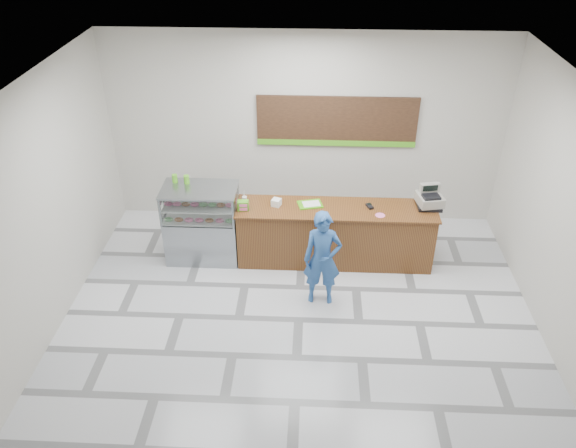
{
  "coord_description": "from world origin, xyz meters",
  "views": [
    {
      "loc": [
        0.15,
        -6.28,
        5.68
      ],
      "look_at": [
        -0.2,
        0.9,
        1.11
      ],
      "focal_mm": 35.0,
      "sensor_mm": 36.0,
      "label": 1
    }
  ],
  "objects_px": {
    "sales_counter": "(335,234)",
    "display_case": "(202,223)",
    "cash_register": "(430,199)",
    "customer": "(322,259)",
    "serving_tray": "(310,204)"
  },
  "relations": [
    {
      "from": "display_case",
      "to": "serving_tray",
      "type": "xyz_separation_m",
      "value": [
        1.79,
        0.08,
        0.36
      ]
    },
    {
      "from": "sales_counter",
      "to": "cash_register",
      "type": "relative_size",
      "value": 6.97
    },
    {
      "from": "serving_tray",
      "to": "customer",
      "type": "xyz_separation_m",
      "value": [
        0.21,
        -1.14,
        -0.27
      ]
    },
    {
      "from": "serving_tray",
      "to": "sales_counter",
      "type": "bearing_deg",
      "value": -24.64
    },
    {
      "from": "customer",
      "to": "sales_counter",
      "type": "bearing_deg",
      "value": 78.01
    },
    {
      "from": "sales_counter",
      "to": "display_case",
      "type": "xyz_separation_m",
      "value": [
        -2.22,
        -0.0,
        0.16
      ]
    },
    {
      "from": "cash_register",
      "to": "serving_tray",
      "type": "relative_size",
      "value": 1.06
    },
    {
      "from": "sales_counter",
      "to": "serving_tray",
      "type": "relative_size",
      "value": 7.37
    },
    {
      "from": "sales_counter",
      "to": "display_case",
      "type": "height_order",
      "value": "display_case"
    },
    {
      "from": "sales_counter",
      "to": "customer",
      "type": "relative_size",
      "value": 2.1
    },
    {
      "from": "serving_tray",
      "to": "customer",
      "type": "distance_m",
      "value": 1.18
    },
    {
      "from": "customer",
      "to": "cash_register",
      "type": "bearing_deg",
      "value": 34.38
    },
    {
      "from": "cash_register",
      "to": "sales_counter",
      "type": "bearing_deg",
      "value": 173.73
    },
    {
      "from": "sales_counter",
      "to": "display_case",
      "type": "bearing_deg",
      "value": -179.99
    },
    {
      "from": "display_case",
      "to": "customer",
      "type": "bearing_deg",
      "value": -27.82
    }
  ]
}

